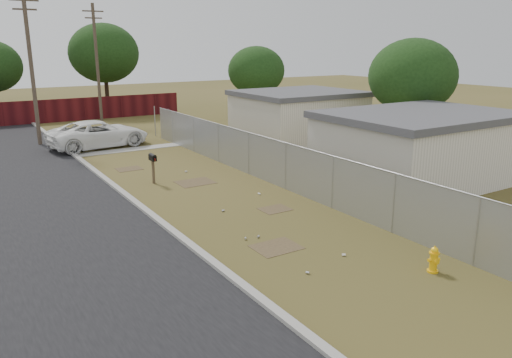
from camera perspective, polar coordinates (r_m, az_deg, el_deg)
ground at (r=19.73m, az=-3.99°, el=-2.50°), size 120.00×120.00×0.00m
street at (r=25.44m, az=-26.57°, el=-0.01°), size 15.10×60.00×0.12m
chainlink_fence at (r=21.92m, az=1.89°, el=1.50°), size 0.10×27.06×2.02m
utility_poles at (r=37.64m, az=-24.88°, el=11.86°), size 12.60×8.24×9.00m
houses at (r=27.43m, az=10.90°, el=5.64°), size 9.30×17.24×3.10m
horizon_trees at (r=41.32m, az=-19.14°, el=12.50°), size 33.32×31.94×7.78m
fire_hydrant at (r=14.43m, az=19.65°, el=-8.70°), size 0.38×0.38×0.76m
mailbox at (r=22.33m, az=-11.72°, el=2.13°), size 0.21×0.58×1.34m
pickup_truck at (r=31.18m, az=-17.53°, el=4.94°), size 6.17×3.53×1.62m
scattered_litter at (r=17.54m, az=-0.37°, el=-4.61°), size 3.10×11.94×0.07m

